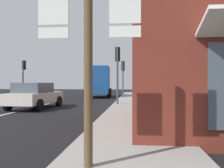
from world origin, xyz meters
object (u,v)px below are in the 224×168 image
at_px(sedan_far, 35,95).
at_px(traffic_light_far_left, 24,70).
at_px(traffic_light_near_right, 118,62).
at_px(route_sign_post, 88,55).
at_px(traffic_light_far_right, 123,71).
at_px(delivery_truck, 98,81).

relative_size(sedan_far, traffic_light_far_left, 1.18).
relative_size(traffic_light_far_left, traffic_light_near_right, 0.98).
distance_m(route_sign_post, traffic_light_far_right, 18.93).
distance_m(sedan_far, traffic_light_far_left, 11.28).
bearing_deg(route_sign_post, traffic_light_near_right, 91.70).
relative_size(delivery_truck, traffic_light_near_right, 1.37).
xyz_separation_m(sedan_far, traffic_light_far_left, (-5.23, 9.81, 1.95)).
bearing_deg(route_sign_post, traffic_light_far_right, 91.06).
bearing_deg(route_sign_post, traffic_light_far_left, 117.47).
bearing_deg(traffic_light_far_right, delivery_truck, 144.59).
bearing_deg(traffic_light_far_right, sedan_far, -116.43).
xyz_separation_m(sedan_far, delivery_truck, (2.01, 11.03, 0.89)).
relative_size(route_sign_post, traffic_light_near_right, 0.86).
xyz_separation_m(sedan_far, route_sign_post, (4.92, -9.71, 1.15)).
distance_m(route_sign_post, traffic_light_near_right, 11.77).
xyz_separation_m(traffic_light_far_right, traffic_light_near_right, (0.00, -7.18, 0.19)).
bearing_deg(delivery_truck, traffic_light_far_right, -35.41).
distance_m(delivery_truck, route_sign_post, 20.95).
xyz_separation_m(sedan_far, traffic_light_far_right, (4.58, 9.20, 1.81)).
xyz_separation_m(delivery_truck, traffic_light_far_right, (2.57, -1.82, 0.92)).
bearing_deg(traffic_light_near_right, sedan_far, -156.15).
xyz_separation_m(route_sign_post, traffic_light_far_right, (-0.35, 18.92, 0.67)).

